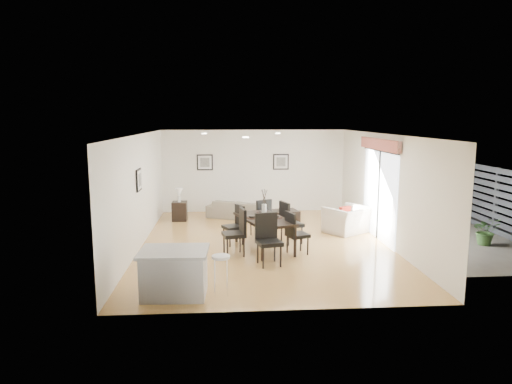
{
  "coord_description": "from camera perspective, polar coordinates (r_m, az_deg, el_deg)",
  "views": [
    {
      "loc": [
        -0.97,
        -10.94,
        3.09
      ],
      "look_at": [
        -0.18,
        0.4,
        1.23
      ],
      "focal_mm": 32.0,
      "sensor_mm": 36.0,
      "label": 1
    }
  ],
  "objects": [
    {
      "name": "dining_table",
      "position": [
        10.78,
        1.02,
        -3.64
      ],
      "size": [
        1.43,
        2.01,
        0.76
      ],
      "rotation": [
        0.0,
        0.0,
        0.31
      ],
      "color": "black",
      "rests_on": "ground"
    },
    {
      "name": "side_table",
      "position": [
        14.03,
        -9.52,
        -2.37
      ],
      "size": [
        0.44,
        0.44,
        0.58
      ],
      "primitive_type": "cube",
      "rotation": [
        0.0,
        0.0,
        -0.01
      ],
      "color": "black",
      "rests_on": "ground"
    },
    {
      "name": "ceiling",
      "position": [
        10.99,
        1.07,
        7.24
      ],
      "size": [
        6.0,
        8.0,
        0.02
      ],
      "primitive_type": "cube",
      "color": "white",
      "rests_on": "wall_back"
    },
    {
      "name": "wall_left",
      "position": [
        11.26,
        -14.34,
        0.1
      ],
      "size": [
        0.04,
        8.0,
        2.7
      ],
      "primitive_type": "cube",
      "color": "white",
      "rests_on": "ground"
    },
    {
      "name": "dining_chair_wnear",
      "position": [
        10.34,
        -2.29,
        -4.67
      ],
      "size": [
        0.57,
        0.57,
        1.07
      ],
      "rotation": [
        0.0,
        0.0,
        -1.37
      ],
      "color": "black",
      "rests_on": "ground"
    },
    {
      "name": "courtyard",
      "position": [
        13.97,
        26.78,
        -0.65
      ],
      "size": [
        6.0,
        6.0,
        2.0
      ],
      "color": "gray",
      "rests_on": "ground"
    },
    {
      "name": "coffee_table",
      "position": [
        13.3,
        2.97,
        -3.24
      ],
      "size": [
        1.17,
        0.84,
        0.42
      ],
      "primitive_type": "cube",
      "rotation": [
        0.0,
        0.0,
        0.21
      ],
      "color": "black",
      "rests_on": "ground"
    },
    {
      "name": "wall_front",
      "position": [
        7.22,
        3.86,
        -4.68
      ],
      "size": [
        6.0,
        0.04,
        2.7
      ],
      "primitive_type": "cube",
      "color": "white",
      "rests_on": "ground"
    },
    {
      "name": "framed_print_back_right",
      "position": [
        15.1,
        3.13,
        3.79
      ],
      "size": [
        0.52,
        0.04,
        0.52
      ],
      "color": "black",
      "rests_on": "wall_back"
    },
    {
      "name": "armchair",
      "position": [
        12.6,
        11.36,
        -3.44
      ],
      "size": [
        1.45,
        1.41,
        0.71
      ],
      "primitive_type": "imported",
      "rotation": [
        0.0,
        0.0,
        3.74
      ],
      "color": "beige",
      "rests_on": "ground"
    },
    {
      "name": "framed_print_back_left",
      "position": [
        14.99,
        -6.41,
        3.7
      ],
      "size": [
        0.52,
        0.04,
        0.52
      ],
      "color": "black",
      "rests_on": "wall_back"
    },
    {
      "name": "vase",
      "position": [
        10.7,
        1.03,
        -1.77
      ],
      "size": [
        0.89,
        1.36,
        0.69
      ],
      "color": "white",
      "rests_on": "dining_table"
    },
    {
      "name": "ground",
      "position": [
        11.41,
        1.03,
        -6.44
      ],
      "size": [
        8.0,
        8.0,
        0.0
      ],
      "primitive_type": "plane",
      "color": "#DEB15B",
      "rests_on": "ground"
    },
    {
      "name": "dining_chair_enear",
      "position": [
        10.42,
        4.81,
        -4.85
      ],
      "size": [
        0.56,
        0.56,
        0.99
      ],
      "rotation": [
        0.0,
        0.0,
        1.9
      ],
      "color": "black",
      "rests_on": "ground"
    },
    {
      "name": "bar_stool",
      "position": [
        8.1,
        -4.41,
        -8.6
      ],
      "size": [
        0.32,
        0.32,
        0.71
      ],
      "color": "silver",
      "rests_on": "ground"
    },
    {
      "name": "sliding_door",
      "position": [
        11.99,
        15.14,
        2.13
      ],
      "size": [
        0.12,
        2.7,
        2.57
      ],
      "color": "white",
      "rests_on": "wall_right"
    },
    {
      "name": "wall_back",
      "position": [
        15.07,
        -0.29,
        2.64
      ],
      "size": [
        6.0,
        0.04,
        2.7
      ],
      "primitive_type": "cube",
      "color": "white",
      "rests_on": "ground"
    },
    {
      "name": "dining_chair_efar",
      "position": [
        11.28,
        4.09,
        -3.55
      ],
      "size": [
        0.61,
        0.61,
        1.06
      ],
      "rotation": [
        0.0,
        0.0,
        1.92
      ],
      "color": "black",
      "rests_on": "ground"
    },
    {
      "name": "dining_chair_head",
      "position": [
        9.71,
        1.48,
        -5.52
      ],
      "size": [
        0.59,
        0.59,
        1.09
      ],
      "rotation": [
        0.0,
        0.0,
        0.22
      ],
      "color": "black",
      "rests_on": "ground"
    },
    {
      "name": "wall_right",
      "position": [
        11.77,
        15.76,
        0.42
      ],
      "size": [
        0.04,
        8.0,
        2.7
      ],
      "primitive_type": "cube",
      "color": "white",
      "rests_on": "ground"
    },
    {
      "name": "framed_print_left_wall",
      "position": [
        11.02,
        -14.43,
        1.47
      ],
      "size": [
        0.04,
        0.52,
        0.52
      ],
      "rotation": [
        0.0,
        0.0,
        1.57
      ],
      "color": "black",
      "rests_on": "wall_left"
    },
    {
      "name": "sofa",
      "position": [
        14.18,
        -2.23,
        -2.17
      ],
      "size": [
        2.04,
        1.44,
        0.55
      ],
      "primitive_type": "imported",
      "rotation": [
        0.0,
        0.0,
        2.73
      ],
      "color": "gray",
      "rests_on": "ground"
    },
    {
      "name": "dining_chair_foot",
      "position": [
        11.91,
        0.73,
        -2.99
      ],
      "size": [
        0.6,
        0.6,
        1.0
      ],
      "rotation": [
        0.0,
        0.0,
        3.61
      ],
      "color": "black",
      "rests_on": "ground"
    },
    {
      "name": "kitchen_island",
      "position": [
        8.21,
        -10.17,
        -9.87
      ],
      "size": [
        1.21,
        0.95,
        0.82
      ],
      "rotation": [
        0.0,
        0.0,
        -0.04
      ],
      "color": "#BABABD",
      "rests_on": "ground"
    },
    {
      "name": "courtyard_plant_b",
      "position": [
        14.73,
        23.9,
        -2.41
      ],
      "size": [
        0.42,
        0.42,
        0.62
      ],
      "primitive_type": "imported",
      "rotation": [
        0.0,
        0.0,
        -0.26
      ],
      "color": "#375C27",
      "rests_on": "ground"
    },
    {
      "name": "cushion",
      "position": [
        12.43,
        11.06,
        -2.57
      ],
      "size": [
        0.35,
        0.26,
        0.34
      ],
      "primitive_type": "cube",
      "rotation": [
        0.0,
        0.0,
        3.65
      ],
      "color": "maroon",
      "rests_on": "armchair"
    },
    {
      "name": "table_lamp",
      "position": [
        13.92,
        -9.58,
        -0.13
      ],
      "size": [
        0.22,
        0.22,
        0.41
      ],
      "color": "white",
      "rests_on": "side_table"
    },
    {
      "name": "dining_chair_wfar",
      "position": [
        11.25,
        -2.52,
        -3.83
      ],
      "size": [
        0.58,
        0.58,
        0.97
      ],
      "rotation": [
        0.0,
        0.0,
        -1.12
      ],
      "color": "black",
      "rests_on": "ground"
    },
    {
      "name": "courtyard_plant_a",
      "position": [
        12.54,
        26.82,
        -4.35
      ],
      "size": [
        0.75,
        0.69,
        0.71
      ],
      "primitive_type": "imported",
      "rotation": [
        0.0,
        0.0,
        -0.25
      ],
      "color": "#375C27",
      "rests_on": "ground"
    }
  ]
}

